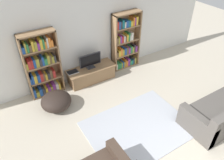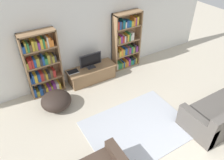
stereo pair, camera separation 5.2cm
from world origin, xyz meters
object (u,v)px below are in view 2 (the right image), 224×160
tv_stand (92,74)px  couch_right_sofa (224,113)px  bookshelf_right (126,42)px  beanbag_ottoman (56,101)px  laptop (73,72)px  television (91,61)px  bookshelf_left (42,65)px

tv_stand → couch_right_sofa: bearing=-58.4°
bookshelf_right → beanbag_ottoman: 2.80m
bookshelf_right → tv_stand: (-1.29, -0.15, -0.65)m
bookshelf_right → laptop: bookshelf_right is taller
couch_right_sofa → beanbag_ottoman: couch_right_sofa is taller
tv_stand → television: television is taller
bookshelf_left → couch_right_sofa: size_ratio=0.91×
couch_right_sofa → bookshelf_left: bearing=134.9°
beanbag_ottoman → laptop: bearing=41.1°
beanbag_ottoman → couch_right_sofa: bearing=-37.8°
laptop → couch_right_sofa: 4.06m
laptop → couch_right_sofa: size_ratio=0.16×
couch_right_sofa → beanbag_ottoman: 4.12m
bookshelf_right → couch_right_sofa: bookshelf_right is taller
bookshelf_right → laptop: (-1.85, -0.09, -0.42)m
tv_stand → beanbag_ottoman: bearing=-155.4°
laptop → beanbag_ottoman: bearing=-138.9°
laptop → beanbag_ottoman: size_ratio=0.42×
laptop → couch_right_sofa: (2.49, -3.20, -0.18)m
tv_stand → television: (-0.00, 0.01, 0.46)m
bookshelf_left → tv_stand: 1.50m
bookshelf_left → bookshelf_right: 2.63m
bookshelf_right → beanbag_ottoman: (-2.62, -0.76, -0.65)m
bookshelf_left → laptop: bookshelf_left is taller
television → laptop: 0.60m
television → couch_right_sofa: size_ratio=0.34×
bookshelf_right → television: (-1.29, -0.14, -0.19)m
bookshelf_left → beanbag_ottoman: (0.01, -0.76, -0.66)m
bookshelf_right → tv_stand: bookshelf_right is taller
bookshelf_left → beanbag_ottoman: bookshelf_left is taller
tv_stand → laptop: 0.60m
bookshelf_left → couch_right_sofa: (3.27, -3.28, -0.61)m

